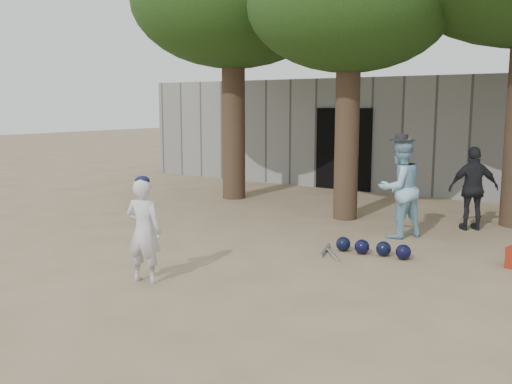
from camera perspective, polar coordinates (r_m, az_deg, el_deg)
The scene contains 7 objects.
ground at distance 8.62m, azimuth -7.12°, elevation -6.75°, with size 70.00×70.00×0.00m, color #937C5E.
boy_player at distance 7.51m, azimuth -11.17°, elevation -3.82°, with size 0.50×0.33×1.36m, color silver.
spectator_blue at distance 10.15m, azimuth 14.17°, elevation 0.38°, with size 0.84×0.65×1.72m, color #8DC0DA.
spectator_dark at distance 11.16m, azimuth 20.92°, elevation 0.33°, with size 0.90×0.38×1.54m, color black.
back_building at distance 17.45m, azimuth 15.97°, elevation 5.80°, with size 16.00×5.24×3.00m.
helmet_row at distance 8.96m, azimuth 11.58°, elevation -5.49°, with size 1.19×0.31×0.23m.
bat_pile at distance 8.96m, azimuth 7.23°, elevation -5.96°, with size 0.57×0.76×0.06m.
Camera 1 is at (5.53, -6.20, 2.29)m, focal length 40.00 mm.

